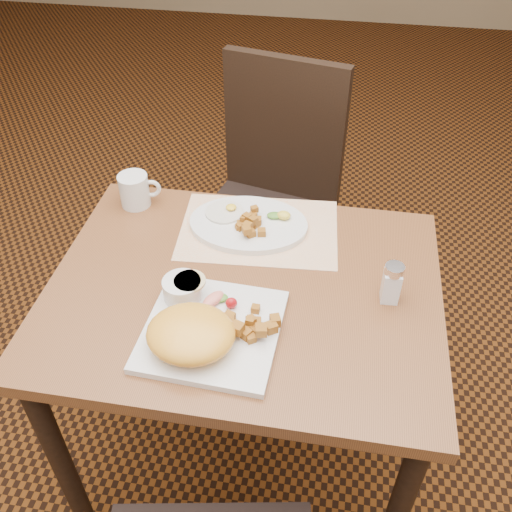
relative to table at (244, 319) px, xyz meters
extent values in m
plane|color=black|center=(0.00, 0.00, -0.64)|extent=(8.00, 8.00, 0.00)
cube|color=brown|center=(0.00, 0.00, 0.09)|extent=(0.90, 0.70, 0.03)
cylinder|color=black|center=(-0.40, -0.30, -0.28)|extent=(0.05, 0.05, 0.71)
cylinder|color=black|center=(-0.40, 0.30, -0.28)|extent=(0.05, 0.05, 0.71)
cylinder|color=black|center=(0.40, 0.30, -0.28)|extent=(0.05, 0.05, 0.71)
cube|color=black|center=(-0.05, 0.60, -0.19)|extent=(0.50, 0.50, 0.05)
cylinder|color=black|center=(0.16, 0.73, -0.43)|extent=(0.04, 0.04, 0.42)
cylinder|color=black|center=(0.08, 0.38, -0.43)|extent=(0.04, 0.04, 0.42)
cylinder|color=black|center=(-0.19, 0.81, -0.43)|extent=(0.04, 0.04, 0.42)
cylinder|color=black|center=(-0.27, 0.46, -0.43)|extent=(0.04, 0.04, 0.42)
cube|color=black|center=(-0.01, 0.79, 0.08)|extent=(0.42, 0.13, 0.50)
cube|color=white|center=(0.00, 0.21, 0.11)|extent=(0.42, 0.31, 0.00)
cube|color=silver|center=(-0.04, -0.15, 0.12)|extent=(0.29, 0.29, 0.02)
ellipsoid|color=yellow|center=(-0.07, -0.20, 0.16)|extent=(0.18, 0.16, 0.07)
ellipsoid|color=yellow|center=(-0.04, -0.22, 0.14)|extent=(0.07, 0.06, 0.02)
ellipsoid|color=yellow|center=(-0.13, -0.17, 0.14)|extent=(0.07, 0.06, 0.02)
cylinder|color=silver|center=(-0.12, -0.07, 0.15)|extent=(0.09, 0.09, 0.05)
cylinder|color=beige|center=(-0.11, -0.06, 0.17)|extent=(0.07, 0.07, 0.01)
ellipsoid|color=#387223|center=(-0.04, -0.07, 0.13)|extent=(0.04, 0.04, 0.01)
ellipsoid|color=red|center=(-0.01, -0.08, 0.14)|extent=(0.03, 0.03, 0.03)
ellipsoid|color=#F28C72|center=(-0.05, -0.08, 0.14)|extent=(0.06, 0.07, 0.02)
cylinder|color=white|center=(-0.10, 0.24, 0.13)|extent=(0.10, 0.10, 0.01)
ellipsoid|color=yellow|center=(-0.08, 0.25, 0.14)|extent=(0.03, 0.03, 0.01)
ellipsoid|color=#387223|center=(0.04, 0.25, 0.13)|extent=(0.04, 0.03, 0.01)
ellipsoid|color=yellow|center=(0.06, 0.25, 0.14)|extent=(0.04, 0.03, 0.02)
cube|color=white|center=(0.33, 0.01, 0.15)|extent=(0.04, 0.04, 0.08)
cylinder|color=silver|center=(0.33, 0.01, 0.20)|extent=(0.04, 0.04, 0.02)
cylinder|color=silver|center=(-0.35, 0.27, 0.15)|extent=(0.08, 0.08, 0.09)
torus|color=silver|center=(-0.30, 0.28, 0.16)|extent=(0.05, 0.02, 0.05)
cube|color=#B06C1C|center=(0.05, -0.15, 0.13)|extent=(0.03, 0.03, 0.02)
cube|color=#B06C1C|center=(0.04, -0.13, 0.15)|extent=(0.02, 0.02, 0.02)
cube|color=#B06C1C|center=(0.05, -0.17, 0.13)|extent=(0.03, 0.02, 0.02)
cube|color=#B06C1C|center=(0.08, -0.14, 0.14)|extent=(0.03, 0.03, 0.02)
cube|color=#B06C1C|center=(0.05, -0.13, 0.14)|extent=(0.02, 0.02, 0.02)
cube|color=#B06C1C|center=(-0.01, -0.13, 0.13)|extent=(0.02, 0.02, 0.02)
cube|color=#B06C1C|center=(0.07, -0.16, 0.15)|extent=(0.03, 0.03, 0.02)
cube|color=#B06C1C|center=(0.04, -0.09, 0.13)|extent=(0.02, 0.02, 0.02)
cube|color=#B06C1C|center=(0.02, -0.15, 0.13)|extent=(0.03, 0.03, 0.02)
cube|color=#B06C1C|center=(0.04, -0.13, 0.14)|extent=(0.03, 0.03, 0.02)
cube|color=#B06C1C|center=(0.04, -0.16, 0.14)|extent=(0.03, 0.03, 0.02)
cube|color=#B06C1C|center=(0.04, -0.14, 0.13)|extent=(0.03, 0.03, 0.02)
cube|color=#B06C1C|center=(-0.01, -0.12, 0.14)|extent=(0.03, 0.03, 0.02)
cube|color=#B06C1C|center=(0.02, -0.16, 0.15)|extent=(0.03, 0.03, 0.02)
cube|color=#B06C1C|center=(0.04, -0.14, 0.15)|extent=(0.02, 0.02, 0.02)
cube|color=#B06C1C|center=(0.09, -0.12, 0.14)|extent=(0.03, 0.03, 0.02)
cube|color=#B06C1C|center=(0.05, -0.12, 0.13)|extent=(0.02, 0.02, 0.02)
cube|color=#B06C1C|center=(-0.01, 0.20, 0.14)|extent=(0.02, 0.02, 0.02)
cube|color=#B06C1C|center=(-0.01, 0.19, 0.15)|extent=(0.03, 0.03, 0.02)
cube|color=#B06C1C|center=(-0.04, 0.20, 0.15)|extent=(0.02, 0.02, 0.02)
cube|color=#B06C1C|center=(0.02, 0.17, 0.14)|extent=(0.02, 0.02, 0.02)
cube|color=#B06C1C|center=(0.00, 0.22, 0.14)|extent=(0.02, 0.02, 0.02)
cube|color=#B06C1C|center=(-0.02, 0.19, 0.14)|extent=(0.02, 0.02, 0.01)
cube|color=#B06C1C|center=(-0.01, 0.20, 0.14)|extent=(0.03, 0.03, 0.02)
cube|color=#B06C1C|center=(-0.04, 0.18, 0.14)|extent=(0.03, 0.03, 0.02)
cube|color=#B06C1C|center=(-0.05, 0.18, 0.13)|extent=(0.02, 0.02, 0.01)
cube|color=#B06C1C|center=(-0.02, 0.24, 0.15)|extent=(0.02, 0.02, 0.02)
cube|color=#B06C1C|center=(-0.03, 0.20, 0.15)|extent=(0.03, 0.03, 0.02)
cube|color=#B06C1C|center=(-0.01, 0.16, 0.14)|extent=(0.03, 0.03, 0.02)
cube|color=#B06C1C|center=(-0.02, 0.17, 0.15)|extent=(0.03, 0.03, 0.02)
cube|color=#B06C1C|center=(-0.02, 0.15, 0.15)|extent=(0.03, 0.03, 0.02)
cube|color=#B06C1C|center=(-0.02, 0.23, 0.14)|extent=(0.02, 0.02, 0.02)
cube|color=#B06C1C|center=(-0.04, 0.19, 0.14)|extent=(0.02, 0.02, 0.02)
camera|label=1|loc=(0.18, -0.92, 1.03)|focal=40.00mm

